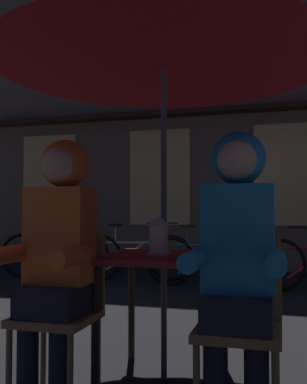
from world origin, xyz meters
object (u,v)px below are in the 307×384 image
(patio_umbrella, at_px, (164,38))
(bicycle_third, at_px, (209,260))
(chair_right, at_px, (240,316))
(cafe_table, at_px, (164,272))
(person_left_hooded, at_px, (58,240))
(lantern, at_px, (159,234))
(chair_left, at_px, (62,304))
(bicycle_second, at_px, (135,257))
(bicycle_nearest, at_px, (54,255))
(person_right_hooded, at_px, (238,243))

(patio_umbrella, height_order, bicycle_third, patio_umbrella)
(chair_right, bearing_deg, cafe_table, 142.45)
(person_left_hooded, distance_m, bicycle_third, 3.79)
(lantern, xyz_separation_m, chair_right, (0.50, -0.34, -0.37))
(patio_umbrella, relative_size, bicycle_third, 1.39)
(chair_left, bearing_deg, cafe_table, 37.55)
(chair_right, height_order, person_left_hooded, person_left_hooded)
(bicycle_second, bearing_deg, person_left_hooded, -77.56)
(chair_right, bearing_deg, patio_umbrella, 142.45)
(bicycle_nearest, relative_size, bicycle_third, 1.00)
(lantern, distance_m, chair_right, 0.71)
(chair_left, bearing_deg, person_right_hooded, -3.39)
(lantern, relative_size, person_left_hooded, 0.17)
(person_left_hooded, xyz_separation_m, person_right_hooded, (0.96, 0.00, 0.00))
(chair_right, distance_m, person_left_hooded, 1.03)
(chair_left, distance_m, bicycle_second, 3.98)
(cafe_table, distance_m, bicycle_third, 3.35)
(patio_umbrella, distance_m, person_right_hooded, 1.37)
(person_right_hooded, distance_m, bicycle_third, 3.85)
(person_right_hooded, bearing_deg, bicycle_third, 101.09)
(cafe_table, relative_size, bicycle_nearest, 0.44)
(patio_umbrella, distance_m, bicycle_third, 3.75)
(person_left_hooded, bearing_deg, bicycle_nearest, 118.67)
(patio_umbrella, relative_size, bicycle_nearest, 1.39)
(chair_right, relative_size, person_right_hooded, 0.62)
(person_right_hooded, bearing_deg, chair_left, 176.61)
(cafe_table, relative_size, bicycle_second, 0.45)
(patio_umbrella, height_order, chair_left, patio_umbrella)
(patio_umbrella, distance_m, chair_left, 1.68)
(patio_umbrella, relative_size, person_right_hooded, 1.65)
(patio_umbrella, relative_size, bicycle_second, 1.40)
(cafe_table, bearing_deg, bicycle_second, 111.02)
(chair_right, bearing_deg, bicycle_second, 115.24)
(bicycle_nearest, height_order, bicycle_third, same)
(bicycle_second, distance_m, bicycle_third, 1.11)
(chair_left, bearing_deg, bicycle_second, 102.62)
(chair_left, height_order, person_left_hooded, person_left_hooded)
(person_left_hooded, bearing_deg, patio_umbrella, 41.57)
(chair_left, distance_m, bicycle_nearest, 4.36)
(lantern, height_order, bicycle_second, lantern)
(chair_right, relative_size, person_left_hooded, 0.62)
(chair_left, height_order, bicycle_nearest, chair_left)
(person_left_hooded, bearing_deg, chair_right, 3.39)
(patio_umbrella, relative_size, chair_right, 2.66)
(bicycle_nearest, bearing_deg, person_right_hooded, -51.51)
(cafe_table, xyz_separation_m, chair_right, (0.48, -0.37, -0.15))
(chair_left, xyz_separation_m, bicycle_second, (-0.87, 3.88, -0.14))
(chair_left, xyz_separation_m, person_right_hooded, (0.96, -0.06, 0.36))
(person_right_hooded, xyz_separation_m, bicycle_nearest, (-3.07, 3.86, -0.50))
(lantern, xyz_separation_m, bicycle_second, (-1.33, 3.54, -0.51))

